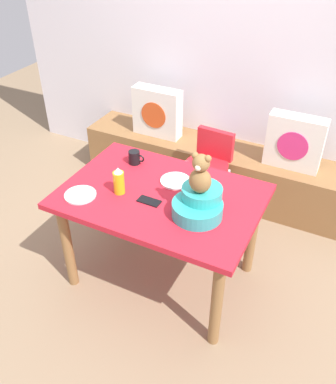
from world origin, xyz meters
TOP-DOWN VIEW (x-y plane):
  - ground_plane at (0.00, 0.00)m, footprint 8.00×8.00m
  - back_wall at (0.00, 1.45)m, footprint 4.40×0.10m
  - window_bench at (0.00, 1.18)m, footprint 2.60×0.44m
  - pillow_floral_left at (-0.64, 1.16)m, footprint 0.44×0.15m
  - pillow_floral_right at (0.59, 1.16)m, footprint 0.44×0.15m
  - book_stack at (-0.05, 1.18)m, footprint 0.20×0.14m
  - dining_table at (0.00, 0.00)m, footprint 1.25×0.86m
  - highchair at (0.02, 0.74)m, footprint 0.34×0.46m
  - infant_seat_teal at (0.29, -0.07)m, footprint 0.30×0.33m
  - teddy_bear at (0.29, -0.07)m, footprint 0.13×0.12m
  - ketchup_bottle at (-0.24, -0.10)m, footprint 0.07×0.07m
  - coffee_mug at (-0.33, 0.24)m, footprint 0.12×0.08m
  - dinner_plate_near at (-0.44, -0.24)m, footprint 0.20×0.20m
  - dinner_plate_far at (0.02, 0.17)m, footprint 0.20×0.20m
  - cell_phone at (-0.03, -0.10)m, footprint 0.14×0.07m

SIDE VIEW (x-z plane):
  - ground_plane at x=0.00m, z-range 0.00..0.00m
  - window_bench at x=0.00m, z-range 0.00..0.46m
  - book_stack at x=-0.05m, z-range 0.46..0.53m
  - highchair at x=0.02m, z-range 0.13..0.92m
  - dining_table at x=0.00m, z-range 0.26..1.00m
  - pillow_floral_left at x=-0.64m, z-range 0.46..0.90m
  - pillow_floral_right at x=0.59m, z-range 0.46..0.90m
  - cell_phone at x=-0.03m, z-range 0.74..0.75m
  - dinner_plate_near at x=-0.44m, z-range 0.74..0.75m
  - dinner_plate_far at x=0.02m, z-range 0.74..0.75m
  - coffee_mug at x=-0.33m, z-range 0.74..0.84m
  - infant_seat_teal at x=0.29m, z-range 0.73..0.89m
  - ketchup_bottle at x=-0.24m, z-range 0.73..0.92m
  - teddy_bear at x=0.29m, z-range 0.89..1.14m
  - back_wall at x=0.00m, z-range 0.00..2.60m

